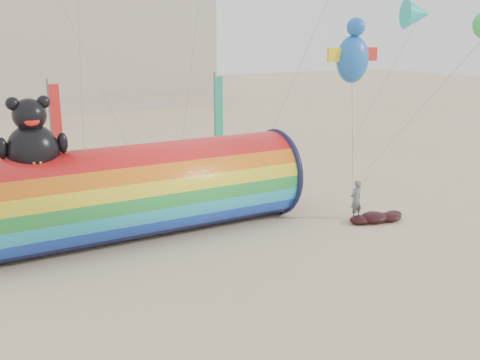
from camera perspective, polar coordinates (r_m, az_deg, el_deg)
ground at (r=18.62m, az=0.89°, el=-8.41°), size 160.00×160.00×0.00m
windsock_assembly at (r=20.59m, az=-10.16°, el=-0.82°), size 12.17×3.71×5.61m
kite_handler at (r=22.82m, az=12.28°, el=-2.05°), size 0.66×0.50×1.66m
fabric_bundle at (r=22.90m, az=14.39°, el=-3.85°), size 2.62×1.35×0.41m
festival_banners at (r=30.96m, az=-14.74°, el=5.73°), size 14.78×4.24×5.20m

